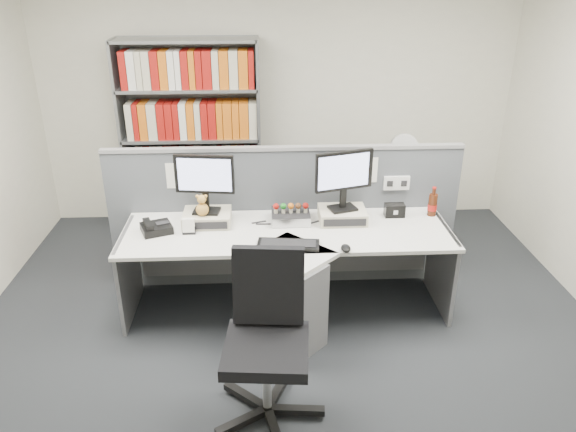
{
  "coord_description": "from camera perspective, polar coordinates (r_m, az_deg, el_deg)",
  "views": [
    {
      "loc": [
        -0.19,
        -3.09,
        2.62
      ],
      "look_at": [
        0.0,
        0.65,
        0.92
      ],
      "focal_mm": 34.3,
      "sensor_mm": 36.0,
      "label": 1
    }
  ],
  "objects": [
    {
      "name": "ground",
      "position": [
        4.05,
        0.48,
        -15.83
      ],
      "size": [
        5.5,
        5.5,
        0.0
      ],
      "primitive_type": "plane",
      "color": "#2A2D32",
      "rests_on": "ground"
    },
    {
      "name": "room_shell",
      "position": [
        3.2,
        0.59,
        9.41
      ],
      "size": [
        5.04,
        5.54,
        2.72
      ],
      "color": "silver",
      "rests_on": "ground"
    },
    {
      "name": "partition",
      "position": [
        4.77,
        -0.3,
        0.01
      ],
      "size": [
        3.0,
        0.08,
        1.27
      ],
      "color": "#54585F",
      "rests_on": "ground"
    },
    {
      "name": "desk",
      "position": [
        4.28,
        0.04,
        -5.97
      ],
      "size": [
        2.6,
        1.2,
        0.72
      ],
      "color": "white",
      "rests_on": "ground"
    },
    {
      "name": "monitor_riser_left",
      "position": [
        4.49,
        -8.38,
        -0.19
      ],
      "size": [
        0.38,
        0.31,
        0.1
      ],
      "color": "beige",
      "rests_on": "desk"
    },
    {
      "name": "monitor_riser_right",
      "position": [
        4.51,
        5.65,
        0.1
      ],
      "size": [
        0.38,
        0.31,
        0.1
      ],
      "color": "beige",
      "rests_on": "desk"
    },
    {
      "name": "monitor_left",
      "position": [
        4.36,
        -8.65,
        3.83
      ],
      "size": [
        0.47,
        0.18,
        0.48
      ],
      "color": "black",
      "rests_on": "monitor_riser_left"
    },
    {
      "name": "monitor_right",
      "position": [
        4.38,
        5.82,
        4.21
      ],
      "size": [
        0.47,
        0.21,
        0.49
      ],
      "color": "black",
      "rests_on": "monitor_riser_right"
    },
    {
      "name": "desktop_pc",
      "position": [
        4.49,
        0.28,
        -0.05
      ],
      "size": [
        0.31,
        0.28,
        0.08
      ],
      "color": "black",
      "rests_on": "desk"
    },
    {
      "name": "figurines",
      "position": [
        4.43,
        0.29,
        0.94
      ],
      "size": [
        0.29,
        0.05,
        0.09
      ],
      "color": "beige",
      "rests_on": "desktop_pc"
    },
    {
      "name": "keyboard",
      "position": [
        4.1,
        0.02,
        -2.97
      ],
      "size": [
        0.48,
        0.23,
        0.03
      ],
      "color": "black",
      "rests_on": "desk"
    },
    {
      "name": "mouse",
      "position": [
        4.05,
        6.01,
        -3.35
      ],
      "size": [
        0.07,
        0.11,
        0.04
      ],
      "primitive_type": "ellipsoid",
      "color": "black",
      "rests_on": "desk"
    },
    {
      "name": "desk_phone",
      "position": [
        4.43,
        -13.55,
        -1.19
      ],
      "size": [
        0.28,
        0.27,
        0.1
      ],
      "color": "black",
      "rests_on": "desk"
    },
    {
      "name": "desk_calendar",
      "position": [
        4.35,
        -10.24,
        -1.13
      ],
      "size": [
        0.1,
        0.08,
        0.12
      ],
      "color": "black",
      "rests_on": "desk"
    },
    {
      "name": "plush_toy",
      "position": [
        4.39,
        -8.89,
        0.97
      ],
      "size": [
        0.1,
        0.1,
        0.18
      ],
      "color": "#C49141",
      "rests_on": "monitor_riser_left"
    },
    {
      "name": "speaker",
      "position": [
        4.65,
        10.98,
        0.59
      ],
      "size": [
        0.16,
        0.09,
        0.11
      ],
      "primitive_type": "cube",
      "color": "black",
      "rests_on": "desk"
    },
    {
      "name": "cola_bottle",
      "position": [
        4.73,
        14.75,
        1.13
      ],
      "size": [
        0.08,
        0.08,
        0.25
      ],
      "color": "#3F190A",
      "rests_on": "desk"
    },
    {
      "name": "shelving_unit",
      "position": [
        5.81,
        -9.88,
        7.65
      ],
      "size": [
        1.41,
        0.4,
        2.0
      ],
      "color": "gray",
      "rests_on": "ground"
    },
    {
      "name": "filing_cabinet",
      "position": [
        5.74,
        11.37,
        0.62
      ],
      "size": [
        0.45,
        0.61,
        0.7
      ],
      "color": "gray",
      "rests_on": "ground"
    },
    {
      "name": "desk_fan",
      "position": [
        5.52,
        11.91,
        6.65
      ],
      "size": [
        0.27,
        0.16,
        0.45
      ],
      "color": "white",
      "rests_on": "filing_cabinet"
    },
    {
      "name": "office_chair",
      "position": [
        3.44,
        -2.16,
        -12.14
      ],
      "size": [
        0.69,
        0.71,
        1.07
      ],
      "color": "silver",
      "rests_on": "ground"
    }
  ]
}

